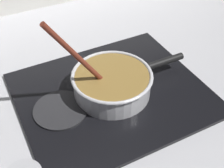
% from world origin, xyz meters
% --- Properties ---
extents(ground, '(2.40, 1.60, 0.04)m').
position_xyz_m(ground, '(0.00, 0.00, -0.02)').
color(ground, '#B7B7BC').
extents(hob_plate, '(0.56, 0.48, 0.01)m').
position_xyz_m(hob_plate, '(0.11, 0.13, 0.01)').
color(hob_plate, black).
rests_on(hob_plate, ground).
extents(burner_ring, '(0.18, 0.18, 0.01)m').
position_xyz_m(burner_ring, '(0.11, 0.13, 0.02)').
color(burner_ring, '#592D0C').
rests_on(burner_ring, hob_plate).
extents(spare_burner, '(0.16, 0.16, 0.01)m').
position_xyz_m(spare_burner, '(-0.06, 0.13, 0.01)').
color(spare_burner, '#262628').
rests_on(spare_burner, hob_plate).
extents(cooking_pan, '(0.44, 0.24, 0.30)m').
position_xyz_m(cooking_pan, '(0.11, 0.13, 0.05)').
color(cooking_pan, silver).
rests_on(cooking_pan, hob_plate).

